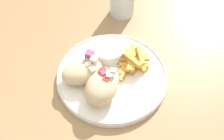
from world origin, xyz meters
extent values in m
cube|color=#9E7A51|center=(0.00, 0.00, 0.73)|extent=(1.31, 1.31, 0.04)
cylinder|color=white|center=(0.01, -0.03, 0.75)|extent=(0.29, 0.29, 0.01)
torus|color=white|center=(0.01, -0.03, 0.76)|extent=(0.29, 0.29, 0.01)
ellipsoid|color=beige|center=(-0.05, -0.07, 0.79)|extent=(0.13, 0.12, 0.06)
cube|color=#A34C84|center=(-0.03, -0.05, 0.82)|extent=(0.01, 0.01, 0.01)
cube|color=#B7D693|center=(-0.03, -0.05, 0.81)|extent=(0.01, 0.01, 0.01)
cube|color=red|center=(-0.04, -0.07, 0.81)|extent=(0.02, 0.02, 0.01)
cube|color=white|center=(-0.02, -0.06, 0.82)|extent=(0.02, 0.02, 0.01)
cube|color=silver|center=(-0.01, -0.06, 0.82)|extent=(0.02, 0.02, 0.01)
cube|color=red|center=(-0.03, -0.04, 0.81)|extent=(0.02, 0.02, 0.01)
ellipsoid|color=beige|center=(-0.06, 0.01, 0.78)|extent=(0.12, 0.09, 0.05)
cube|color=red|center=(-0.04, 0.00, 0.80)|extent=(0.02, 0.02, 0.01)
cube|color=white|center=(-0.04, 0.00, 0.80)|extent=(0.02, 0.02, 0.01)
cube|color=silver|center=(-0.03, 0.00, 0.81)|extent=(0.02, 0.02, 0.02)
cube|color=#A34C84|center=(-0.03, 0.02, 0.81)|extent=(0.03, 0.03, 0.02)
cube|color=#B7D693|center=(-0.04, 0.01, 0.80)|extent=(0.02, 0.02, 0.01)
cube|color=silver|center=(-0.04, -0.02, 0.80)|extent=(0.02, 0.02, 0.01)
cube|color=gold|center=(0.05, -0.02, 0.76)|extent=(0.06, 0.05, 0.01)
cube|color=gold|center=(0.07, -0.04, 0.76)|extent=(0.07, 0.06, 0.01)
cube|color=gold|center=(0.08, -0.04, 0.76)|extent=(0.08, 0.04, 0.01)
cube|color=#E5B251|center=(0.08, -0.02, 0.76)|extent=(0.07, 0.04, 0.01)
cube|color=gold|center=(0.04, -0.04, 0.76)|extent=(0.07, 0.05, 0.01)
cube|color=#E5B251|center=(0.05, -0.01, 0.76)|extent=(0.06, 0.05, 0.01)
cube|color=gold|center=(0.08, -0.04, 0.76)|extent=(0.02, 0.06, 0.01)
cube|color=gold|center=(0.06, -0.03, 0.79)|extent=(0.02, 0.07, 0.01)
cube|color=gold|center=(0.06, -0.02, 0.78)|extent=(0.04, 0.07, 0.01)
cube|color=gold|center=(0.09, -0.03, 0.79)|extent=(0.04, 0.06, 0.01)
cube|color=gold|center=(0.08, -0.02, 0.78)|extent=(0.06, 0.07, 0.01)
cube|color=gold|center=(0.08, -0.03, 0.77)|extent=(0.08, 0.05, 0.01)
cube|color=gold|center=(0.07, -0.03, 0.78)|extent=(0.07, 0.06, 0.01)
cylinder|color=white|center=(0.04, 0.03, 0.77)|extent=(0.08, 0.08, 0.03)
cylinder|color=beige|center=(0.04, 0.03, 0.79)|extent=(0.07, 0.07, 0.01)
torus|color=white|center=(0.04, 0.03, 0.79)|extent=(0.09, 0.09, 0.00)
cylinder|color=silver|center=(0.17, 0.17, 0.79)|extent=(0.08, 0.08, 0.10)
cylinder|color=silver|center=(0.17, 0.17, 0.78)|extent=(0.07, 0.07, 0.06)
camera|label=1|loc=(-0.21, -0.36, 1.31)|focal=42.00mm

